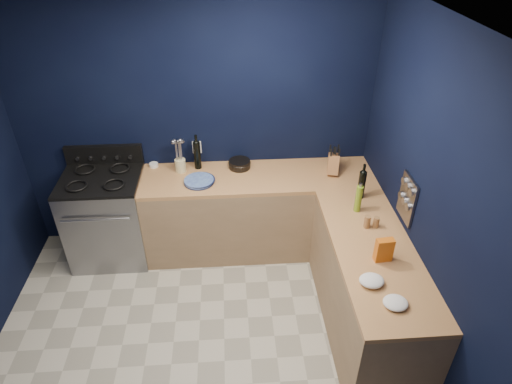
{
  "coord_description": "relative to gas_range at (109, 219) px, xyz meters",
  "views": [
    {
      "loc": [
        0.32,
        -2.24,
        3.18
      ],
      "look_at": [
        0.55,
        1.0,
        1.0
      ],
      "focal_mm": 30.74,
      "sensor_mm": 36.0,
      "label": 1
    }
  ],
  "objects": [
    {
      "name": "floor",
      "position": [
        0.93,
        -1.42,
        -0.47
      ],
      "size": [
        3.5,
        3.5,
        0.02
      ],
      "primitive_type": "cube",
      "color": "#B7B29F",
      "rests_on": "ground"
    },
    {
      "name": "ceiling",
      "position": [
        0.93,
        -1.42,
        2.15
      ],
      "size": [
        3.5,
        3.5,
        0.02
      ],
      "primitive_type": "cube",
      "color": "silver",
      "rests_on": "ground"
    },
    {
      "name": "wall_back",
      "position": [
        0.93,
        0.34,
        0.84
      ],
      "size": [
        3.5,
        0.02,
        2.6
      ],
      "primitive_type": "cube",
      "color": "black",
      "rests_on": "ground"
    },
    {
      "name": "wall_right",
      "position": [
        2.69,
        -1.42,
        0.84
      ],
      "size": [
        0.02,
        3.5,
        2.6
      ],
      "primitive_type": "cube",
      "color": "black",
      "rests_on": "ground"
    },
    {
      "name": "cab_back",
      "position": [
        1.53,
        0.02,
        -0.03
      ],
      "size": [
        2.3,
        0.63,
        0.86
      ],
      "primitive_type": "cube",
      "color": "#977655",
      "rests_on": "floor"
    },
    {
      "name": "top_back",
      "position": [
        1.53,
        0.02,
        0.42
      ],
      "size": [
        2.3,
        0.63,
        0.04
      ],
      "primitive_type": "cube",
      "color": "brown",
      "rests_on": "cab_back"
    },
    {
      "name": "cab_right",
      "position": [
        2.37,
        -1.13,
        -0.03
      ],
      "size": [
        0.63,
        1.67,
        0.86
      ],
      "primitive_type": "cube",
      "color": "#977655",
      "rests_on": "floor"
    },
    {
      "name": "top_right",
      "position": [
        2.37,
        -1.13,
        0.42
      ],
      "size": [
        0.63,
        1.67,
        0.04
      ],
      "primitive_type": "cube",
      "color": "brown",
      "rests_on": "cab_right"
    },
    {
      "name": "gas_range",
      "position": [
        0.0,
        0.0,
        0.0
      ],
      "size": [
        0.76,
        0.66,
        0.92
      ],
      "primitive_type": "cube",
      "color": "gray",
      "rests_on": "floor"
    },
    {
      "name": "oven_door",
      "position": [
        0.0,
        -0.32,
        -0.01
      ],
      "size": [
        0.59,
        0.02,
        0.42
      ],
      "primitive_type": "cube",
      "color": "black",
      "rests_on": "gas_range"
    },
    {
      "name": "cooktop",
      "position": [
        0.0,
        0.0,
        0.48
      ],
      "size": [
        0.76,
        0.66,
        0.03
      ],
      "primitive_type": "cube",
      "color": "black",
      "rests_on": "gas_range"
    },
    {
      "name": "backguard",
      "position": [
        0.0,
        0.3,
        0.58
      ],
      "size": [
        0.76,
        0.06,
        0.2
      ],
      "primitive_type": "cube",
      "color": "black",
      "rests_on": "gas_range"
    },
    {
      "name": "spice_panel",
      "position": [
        2.67,
        -0.87,
        0.72
      ],
      "size": [
        0.02,
        0.28,
        0.38
      ],
      "primitive_type": "cube",
      "color": "gray",
      "rests_on": "wall_right"
    },
    {
      "name": "wall_outlet",
      "position": [
        0.93,
        0.32,
        0.62
      ],
      "size": [
        0.09,
        0.02,
        0.13
      ],
      "primitive_type": "cube",
      "color": "white",
      "rests_on": "wall_back"
    },
    {
      "name": "plate_stack",
      "position": [
        0.95,
        -0.07,
        0.46
      ],
      "size": [
        0.34,
        0.34,
        0.04
      ],
      "primitive_type": "cylinder",
      "rotation": [
        0.0,
        0.0,
        -0.23
      ],
      "color": "#38469E",
      "rests_on": "top_back"
    },
    {
      "name": "ramekin",
      "position": [
        0.48,
        0.27,
        0.46
      ],
      "size": [
        0.11,
        0.11,
        0.04
      ],
      "primitive_type": "cylinder",
      "rotation": [
        0.0,
        0.0,
        0.25
      ],
      "color": "white",
      "rests_on": "top_back"
    },
    {
      "name": "utensil_crock",
      "position": [
        0.76,
        0.16,
        0.51
      ],
      "size": [
        0.13,
        0.13,
        0.13
      ],
      "primitive_type": "cylinder",
      "rotation": [
        0.0,
        0.0,
        -0.22
      ],
      "color": "beige",
      "rests_on": "top_back"
    },
    {
      "name": "wine_bottle_back",
      "position": [
        0.94,
        0.21,
        0.58
      ],
      "size": [
        0.07,
        0.07,
        0.29
      ],
      "primitive_type": "cylinder",
      "rotation": [
        0.0,
        0.0,
        0.03
      ],
      "color": "black",
      "rests_on": "top_back"
    },
    {
      "name": "lemon_basket",
      "position": [
        1.36,
        0.18,
        0.48
      ],
      "size": [
        0.27,
        0.27,
        0.08
      ],
      "primitive_type": "cylinder",
      "rotation": [
        0.0,
        0.0,
        -0.29
      ],
      "color": "black",
      "rests_on": "top_back"
    },
    {
      "name": "knife_block",
      "position": [
        2.28,
        0.03,
        0.54
      ],
      "size": [
        0.15,
        0.25,
        0.24
      ],
      "primitive_type": "cube",
      "rotation": [
        -0.31,
        0.0,
        -0.23
      ],
      "color": "#8F5F38",
      "rests_on": "top_back"
    },
    {
      "name": "wine_bottle_right",
      "position": [
        2.43,
        -0.42,
        0.57
      ],
      "size": [
        0.07,
        0.07,
        0.27
      ],
      "primitive_type": "cylinder",
      "rotation": [
        0.0,
        0.0,
        0.0
      ],
      "color": "black",
      "rests_on": "top_right"
    },
    {
      "name": "oil_bottle",
      "position": [
        2.35,
        -0.62,
        0.57
      ],
      "size": [
        0.07,
        0.07,
        0.25
      ],
      "primitive_type": "cylinder",
      "rotation": [
        0.0,
        0.0,
        -0.17
      ],
      "color": "olive",
      "rests_on": "top_right"
    },
    {
      "name": "spice_jar_near",
      "position": [
        2.37,
        -0.86,
        0.5
      ],
      "size": [
        0.06,
        0.06,
        0.11
      ],
      "primitive_type": "cylinder",
      "rotation": [
        0.0,
        0.0,
        -0.17
      ],
      "color": "olive",
      "rests_on": "top_right"
    },
    {
      "name": "spice_jar_far",
      "position": [
        2.45,
        -0.86,
        0.49
      ],
      "size": [
        0.06,
        0.06,
        0.1
      ],
      "primitive_type": "cylinder",
      "rotation": [
        0.0,
        0.0,
        -0.36
      ],
      "color": "olive",
      "rests_on": "top_right"
    },
    {
      "name": "crouton_bag",
      "position": [
        2.38,
        -1.26,
        0.54
      ],
      "size": [
        0.14,
        0.07,
        0.19
      ],
      "primitive_type": "cube",
      "rotation": [
        0.0,
        0.0,
        0.09
      ],
      "color": "red",
      "rests_on": "top_right"
    },
    {
      "name": "towel_front",
      "position": [
        2.23,
        -1.5,
        0.47
      ],
      "size": [
        0.18,
        0.16,
        0.06
      ],
      "primitive_type": "ellipsoid",
      "rotation": [
        0.0,
        0.0,
        0.02
      ],
      "color": "white",
      "rests_on": "top_right"
    },
    {
      "name": "towel_end",
      "position": [
        2.33,
        -1.71,
        0.47
      ],
      "size": [
        0.21,
        0.2,
        0.05
      ],
      "primitive_type": "ellipsoid",
      "rotation": [
        0.0,
        0.0,
        -0.34
      ],
      "color": "white",
      "rests_on": "top_right"
    }
  ]
}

